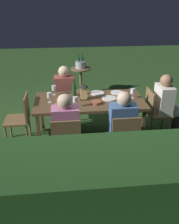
# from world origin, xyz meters

# --- Properties ---
(ground_plane) EXTENTS (16.00, 16.00, 0.00)m
(ground_plane) POSITION_xyz_m (0.00, 0.00, 0.00)
(ground_plane) COLOR #2D5123
(dining_table) EXTENTS (1.83, 0.87, 0.75)m
(dining_table) POSITION_xyz_m (0.00, 0.00, 0.69)
(dining_table) COLOR brown
(dining_table) RESTS_ON ground
(chair_head_near) EXTENTS (0.40, 0.42, 0.87)m
(chair_head_near) POSITION_xyz_m (-1.16, 0.00, 0.49)
(chair_head_near) COLOR brown
(chair_head_near) RESTS_ON ground
(person_in_cream) EXTENTS (0.48, 0.38, 1.15)m
(person_in_cream) POSITION_xyz_m (-1.36, 0.00, 0.64)
(person_in_cream) COLOR white
(person_in_cream) RESTS_ON ground
(chair_head_far) EXTENTS (0.40, 0.42, 0.87)m
(chair_head_far) POSITION_xyz_m (1.16, 0.00, 0.49)
(chair_head_far) COLOR brown
(chair_head_far) RESTS_ON ground
(chair_side_right_a) EXTENTS (0.42, 0.40, 0.87)m
(chair_side_right_a) POSITION_xyz_m (-0.41, 0.83, 0.49)
(chair_side_right_a) COLOR brown
(chair_side_right_a) RESTS_ON ground
(person_in_blue) EXTENTS (0.38, 0.47, 1.15)m
(person_in_blue) POSITION_xyz_m (-0.41, 0.63, 0.64)
(person_in_blue) COLOR #426699
(person_in_blue) RESTS_ON ground
(chair_side_right_b) EXTENTS (0.42, 0.40, 0.87)m
(chair_side_right_b) POSITION_xyz_m (0.41, 0.83, 0.49)
(chair_side_right_b) COLOR brown
(chair_side_right_b) RESTS_ON ground
(person_in_pink) EXTENTS (0.38, 0.47, 1.15)m
(person_in_pink) POSITION_xyz_m (0.41, 0.63, 0.64)
(person_in_pink) COLOR #C675A3
(person_in_pink) RESTS_ON ground
(chair_side_left_b) EXTENTS (0.42, 0.40, 0.87)m
(chair_side_left_b) POSITION_xyz_m (0.41, -0.83, 0.49)
(chair_side_left_b) COLOR brown
(chair_side_left_b) RESTS_ON ground
(person_in_rust) EXTENTS (0.38, 0.47, 1.15)m
(person_in_rust) POSITION_xyz_m (0.41, -0.63, 0.64)
(person_in_rust) COLOR #9E4C47
(person_in_rust) RESTS_ON ground
(lantern_centerpiece) EXTENTS (0.15, 0.15, 0.27)m
(lantern_centerpiece) POSITION_xyz_m (0.09, -0.05, 0.89)
(lantern_centerpiece) COLOR black
(lantern_centerpiece) RESTS_ON dining_table
(green_bottle_on_table) EXTENTS (0.07, 0.07, 0.29)m
(green_bottle_on_table) POSITION_xyz_m (0.24, -0.23, 0.86)
(green_bottle_on_table) COLOR #144723
(green_bottle_on_table) RESTS_ON dining_table
(wine_glass_a) EXTENTS (0.08, 0.08, 0.17)m
(wine_glass_a) POSITION_xyz_m (0.59, -0.30, 0.86)
(wine_glass_a) COLOR silver
(wine_glass_a) RESTS_ON dining_table
(wine_glass_b) EXTENTS (0.08, 0.08, 0.17)m
(wine_glass_b) POSITION_xyz_m (-0.74, -0.01, 0.86)
(wine_glass_b) COLOR silver
(wine_glass_b) RESTS_ON dining_table
(wine_glass_c) EXTENTS (0.08, 0.08, 0.17)m
(wine_glass_c) POSITION_xyz_m (0.25, 0.24, 0.86)
(wine_glass_c) COLOR silver
(wine_glass_c) RESTS_ON dining_table
(wine_glass_d) EXTENTS (0.08, 0.08, 0.17)m
(wine_glass_d) POSITION_xyz_m (0.66, 0.03, 0.86)
(wine_glass_d) COLOR silver
(wine_glass_d) RESTS_ON dining_table
(plate_a) EXTENTS (0.25, 0.25, 0.01)m
(plate_a) POSITION_xyz_m (-0.34, -0.03, 0.75)
(plate_a) COLOR white
(plate_a) RESTS_ON dining_table
(plate_b) EXTENTS (0.23, 0.23, 0.01)m
(plate_b) POSITION_xyz_m (-0.50, 0.23, 0.75)
(plate_b) COLOR white
(plate_b) RESTS_ON dining_table
(plate_c) EXTENTS (0.22, 0.22, 0.01)m
(plate_c) POSITION_xyz_m (-0.52, -0.27, 0.75)
(plate_c) COLOR white
(plate_c) RESTS_ON dining_table
(plate_d) EXTENTS (0.25, 0.25, 0.01)m
(plate_d) POSITION_xyz_m (-0.17, -0.28, 0.75)
(plate_d) COLOR white
(plate_d) RESTS_ON dining_table
(bowl_olives) EXTENTS (0.16, 0.16, 0.04)m
(bowl_olives) POSITION_xyz_m (-0.09, 0.16, 0.77)
(bowl_olives) COLOR #9E5138
(bowl_olives) RESTS_ON dining_table
(bowl_bread) EXTENTS (0.12, 0.12, 0.05)m
(bowl_bread) POSITION_xyz_m (0.53, 0.23, 0.78)
(bowl_bread) COLOR #9E5138
(bowl_bread) RESTS_ON dining_table
(bowl_salad) EXTENTS (0.16, 0.16, 0.05)m
(bowl_salad) POSITION_xyz_m (0.42, -0.08, 0.77)
(bowl_salad) COLOR silver
(bowl_salad) RESTS_ON dining_table
(side_table) EXTENTS (0.50, 0.50, 0.66)m
(side_table) POSITION_xyz_m (-0.01, -2.23, 0.44)
(side_table) COLOR brown
(side_table) RESTS_ON ground
(ice_bucket) EXTENTS (0.26, 0.26, 0.34)m
(ice_bucket) POSITION_xyz_m (-0.01, -2.23, 0.76)
(ice_bucket) COLOR #B2B7BF
(ice_bucket) RESTS_ON side_table
(hedge_backdrop) EXTENTS (5.50, 0.77, 1.13)m
(hedge_backdrop) POSITION_xyz_m (0.00, 2.08, 0.56)
(hedge_backdrop) COLOR #234C1E
(hedge_backdrop) RESTS_ON ground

